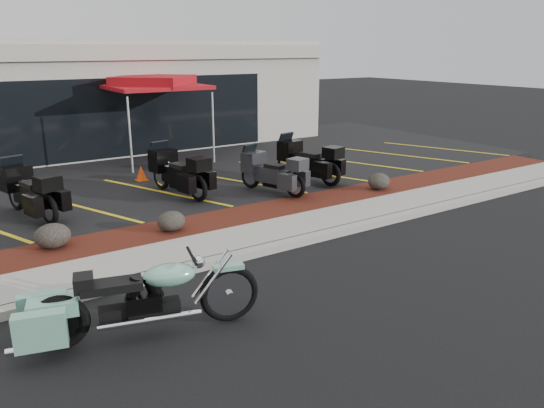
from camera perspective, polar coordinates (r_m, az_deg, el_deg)
ground at (r=9.37m, az=1.76°, el=-7.12°), size 90.00×90.00×0.00m
curb at (r=10.03m, az=-1.23°, el=-5.01°), size 24.00×0.25×0.15m
sidewalk at (r=10.59m, az=-3.27°, el=-3.85°), size 24.00×1.20×0.15m
mulch_bed at (r=11.58m, az=-6.30°, el=-2.09°), size 24.00×1.20×0.16m
upper_lot at (r=16.40m, az=-15.11°, el=2.97°), size 26.00×9.60×0.15m
dealership_building at (r=22.09m, az=-20.93°, el=10.92°), size 18.00×8.16×4.00m
boulder_left at (r=10.66m, az=-22.54°, el=-3.18°), size 0.66×0.55×0.47m
boulder_mid at (r=10.95m, az=-10.79°, el=-1.82°), size 0.58×0.48×0.41m
boulder_right at (r=14.19m, az=11.42°, el=2.41°), size 0.61×0.51×0.44m
hero_cruiser at (r=7.51m, az=-4.66°, el=-8.73°), size 3.27×1.59×1.11m
touring_black_front at (r=13.38m, az=-25.97°, el=2.01°), size 1.36×2.33×1.28m
touring_black_mid at (r=14.16m, az=-11.89°, el=4.10°), size 1.24×2.34×1.29m
touring_grey at (r=13.99m, az=-2.34°, el=4.09°), size 1.34×2.19×1.19m
touring_black_rear at (r=15.26m, az=1.56°, el=5.31°), size 1.30×2.33×1.28m
traffic_cone at (r=15.36m, az=-13.89°, el=3.26°), size 0.32×0.32×0.42m
popup_canopy at (r=17.79m, az=-12.59°, el=12.50°), size 3.19×3.19×2.73m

